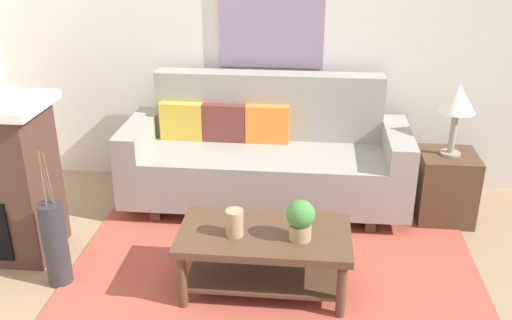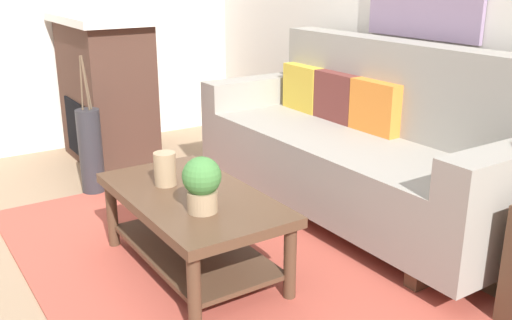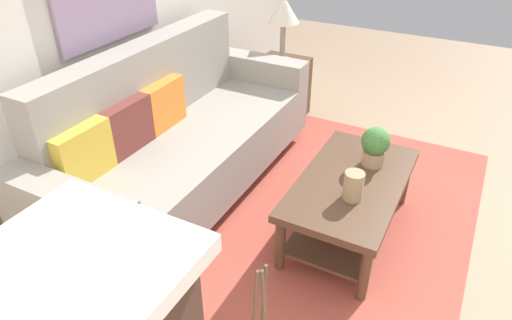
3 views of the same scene
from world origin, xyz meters
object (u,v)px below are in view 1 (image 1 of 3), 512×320
(potted_plant_tabletop, at_px, (301,219))
(table_lamp, at_px, (457,101))
(throw_pillow_orange, at_px, (267,124))
(side_table, at_px, (445,186))
(coffee_table, at_px, (264,247))
(tabletop_vase, at_px, (235,223))
(framed_painting, at_px, (271,23))
(couch, at_px, (266,157))
(throw_pillow_maroon, at_px, (224,122))
(floor_vase, at_px, (56,244))
(throw_pillow_mustard, at_px, (182,121))

(potted_plant_tabletop, xyz_separation_m, table_lamp, (1.13, 1.17, 0.42))
(throw_pillow_orange, height_order, side_table, throw_pillow_orange)
(coffee_table, xyz_separation_m, tabletop_vase, (-0.18, -0.05, 0.20))
(side_table, xyz_separation_m, framed_painting, (-1.45, 0.57, 1.17))
(couch, bearing_deg, potted_plant_tabletop, -75.79)
(throw_pillow_maroon, xyz_separation_m, floor_vase, (-0.91, -1.41, -0.38))
(coffee_table, xyz_separation_m, table_lamp, (1.36, 1.11, 0.68))
(coffee_table, distance_m, floor_vase, 1.37)
(couch, xyz_separation_m, throw_pillow_maroon, (-0.36, 0.13, 0.25))
(couch, height_order, coffee_table, couch)
(throw_pillow_maroon, relative_size, floor_vase, 0.61)
(throw_pillow_orange, height_order, framed_painting, framed_painting)
(couch, bearing_deg, side_table, -3.97)
(couch, bearing_deg, throw_pillow_orange, 90.00)
(couch, bearing_deg, tabletop_vase, -93.99)
(throw_pillow_mustard, distance_m, floor_vase, 1.56)
(coffee_table, relative_size, tabletop_vase, 6.36)
(throw_pillow_mustard, bearing_deg, floor_vase, -111.29)
(throw_pillow_mustard, relative_size, coffee_table, 0.33)
(side_table, bearing_deg, throw_pillow_maroon, 172.91)
(throw_pillow_maroon, height_order, throw_pillow_orange, same)
(floor_vase, bearing_deg, side_table, 23.45)
(tabletop_vase, bearing_deg, framed_painting, 87.08)
(throw_pillow_orange, bearing_deg, side_table, -8.84)
(table_lamp, bearing_deg, potted_plant_tabletop, -134.05)
(table_lamp, bearing_deg, side_table, 0.00)
(throw_pillow_maroon, height_order, coffee_table, throw_pillow_maroon)
(throw_pillow_mustard, xyz_separation_m, framed_painting, (0.73, 0.34, 0.77))
(throw_pillow_maroon, distance_m, tabletop_vase, 1.43)
(throw_pillow_mustard, height_order, potted_plant_tabletop, throw_pillow_mustard)
(table_lamp, bearing_deg, framed_painting, 158.70)
(throw_pillow_mustard, height_order, coffee_table, throw_pillow_mustard)
(throw_pillow_maroon, relative_size, side_table, 0.64)
(couch, relative_size, tabletop_vase, 13.34)
(throw_pillow_maroon, distance_m, throw_pillow_orange, 0.36)
(couch, xyz_separation_m, table_lamp, (1.45, -0.10, 0.56))
(throw_pillow_mustard, xyz_separation_m, side_table, (2.18, -0.23, -0.40))
(throw_pillow_orange, relative_size, potted_plant_tabletop, 1.37)
(coffee_table, height_order, tabletop_vase, tabletop_vase)
(throw_pillow_maroon, bearing_deg, throw_pillow_mustard, 180.00)
(throw_pillow_orange, xyz_separation_m, table_lamp, (1.45, -0.23, 0.31))
(couch, relative_size, throw_pillow_mustard, 6.41)
(table_lamp, relative_size, framed_painting, 0.65)
(throw_pillow_mustard, bearing_deg, coffee_table, -58.46)
(tabletop_vase, xyz_separation_m, potted_plant_tabletop, (0.41, -0.01, 0.05))
(table_lamp, bearing_deg, couch, 176.03)
(throw_pillow_orange, bearing_deg, couch, -90.00)
(potted_plant_tabletop, bearing_deg, couch, 104.21)
(coffee_table, bearing_deg, floor_vase, -176.96)
(couch, xyz_separation_m, throw_pillow_mustard, (-0.73, 0.13, 0.25))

